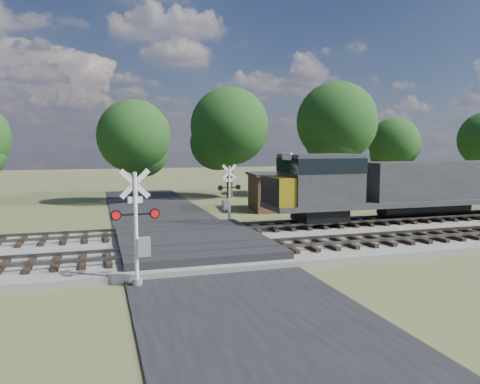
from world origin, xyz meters
name	(u,v)px	position (x,y,z in m)	size (l,w,h in m)	color
ground	(194,251)	(0.00, 0.00, 0.00)	(160.00, 160.00, 0.00)	#48502A
ballast_bed	(369,234)	(10.00, 0.50, 0.15)	(140.00, 10.00, 0.30)	gray
road	(194,250)	(0.00, 0.00, 0.04)	(7.00, 60.00, 0.08)	black
crossing_panel	(192,242)	(0.00, 0.50, 0.32)	(7.00, 9.00, 0.62)	#262628
track_near	(269,247)	(3.12, -2.00, 0.41)	(140.00, 2.60, 0.33)	black
track_far	(238,228)	(3.12, 3.00, 0.41)	(140.00, 2.60, 0.33)	black
crossing_signal_near	(139,238)	(-3.00, -5.05, 1.78)	(1.72, 0.37, 4.28)	silver
crossing_signal_far	(228,200)	(3.57, 6.55, 1.61)	(1.56, 0.37, 3.87)	silver
equipment_shed	(277,191)	(9.05, 11.92, 1.48)	(4.78, 4.78, 2.92)	#4C2D20
treeline	(226,132)	(7.26, 20.32, 6.22)	(83.42, 10.34, 11.23)	black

